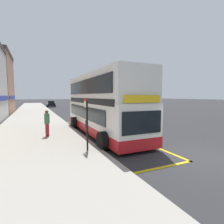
% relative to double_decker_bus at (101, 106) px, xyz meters
% --- Properties ---
extents(ground_plane, '(260.00, 260.00, 0.00)m').
position_rel_double_decker_bus_xyz_m(ground_plane, '(2.46, 25.09, -2.06)').
color(ground_plane, '#28282B').
extents(pavement_near, '(6.00, 76.00, 0.14)m').
position_rel_double_decker_bus_xyz_m(pavement_near, '(-4.54, 25.09, -1.99)').
color(pavement_near, gray).
rests_on(pavement_near, ground).
extents(double_decker_bus, '(3.23, 10.96, 4.40)m').
position_rel_double_decker_bus_xyz_m(double_decker_bus, '(0.00, 0.00, 0.00)').
color(double_decker_bus, white).
rests_on(double_decker_bus, ground).
extents(bus_bay_markings, '(3.10, 13.85, 0.01)m').
position_rel_double_decker_bus_xyz_m(bus_bay_markings, '(0.01, -0.16, -2.06)').
color(bus_bay_markings, gold).
rests_on(bus_bay_markings, ground).
extents(bus_stop_sign, '(0.09, 0.51, 2.56)m').
position_rel_double_decker_bus_xyz_m(bus_stop_sign, '(-2.28, -3.96, -0.40)').
color(bus_stop_sign, black).
rests_on(bus_stop_sign, pavement_near).
extents(parked_car_teal_distant, '(2.09, 4.20, 1.62)m').
position_rel_double_decker_bus_xyz_m(parked_car_teal_distant, '(7.29, 28.22, -1.26)').
color(parked_car_teal_distant, '#196066').
rests_on(parked_car_teal_distant, ground).
extents(parked_car_black_far, '(2.09, 4.20, 1.62)m').
position_rel_double_decker_bus_xyz_m(parked_car_black_far, '(-0.27, 36.06, -1.26)').
color(parked_car_black_far, black).
rests_on(parked_car_black_far, ground).
extents(pedestrian_waiting_near_sign, '(0.34, 0.34, 1.77)m').
position_rel_double_decker_bus_xyz_m(pedestrian_waiting_near_sign, '(-3.86, 0.08, -0.95)').
color(pedestrian_waiting_near_sign, maroon).
rests_on(pedestrian_waiting_near_sign, pavement_near).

